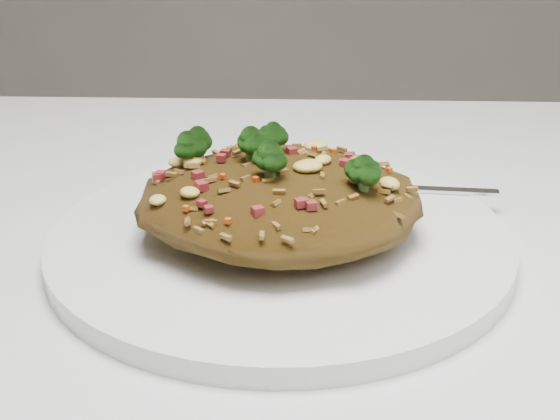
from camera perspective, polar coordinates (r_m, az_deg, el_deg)
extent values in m
cube|color=silver|center=(0.49, -3.26, -7.41)|extent=(1.20, 0.80, 0.04)
cylinder|color=white|center=(0.51, 0.00, -2.24)|extent=(0.30, 0.30, 0.01)
ellipsoid|color=brown|center=(0.50, 0.00, 0.75)|extent=(0.18, 0.17, 0.04)
ellipsoid|color=#103A07|center=(0.47, 6.16, 2.84)|extent=(0.02, 0.02, 0.02)
ellipsoid|color=#103A07|center=(0.52, -6.77, 4.60)|extent=(0.02, 0.02, 0.02)
ellipsoid|color=#103A07|center=(0.52, -0.49, 5.47)|extent=(0.02, 0.02, 0.02)
ellipsoid|color=#103A07|center=(0.50, -2.15, 4.97)|extent=(0.02, 0.02, 0.02)
ellipsoid|color=#103A07|center=(0.47, -0.75, 3.78)|extent=(0.02, 0.02, 0.02)
ellipsoid|color=#103A07|center=(0.53, -6.03, 5.04)|extent=(0.02, 0.02, 0.02)
cube|color=silver|center=(0.58, 12.43, 1.39)|extent=(0.10, 0.02, 0.00)
cube|color=silver|center=(0.58, 2.84, 1.85)|extent=(0.03, 0.02, 0.00)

